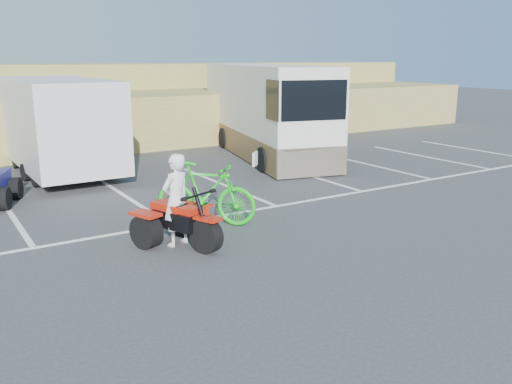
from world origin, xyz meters
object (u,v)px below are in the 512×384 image
red_trike_atv (184,246)px  rv_motorhome (265,117)px  green_dirt_bike (206,193)px  rider (176,200)px  quad_atv_green (49,182)px  cargo_trailer (58,123)px

red_trike_atv → rv_motorhome: (6.61, 7.44, 1.34)m
red_trike_atv → green_dirt_bike: 1.57m
rider → rv_motorhome: (6.67, 7.30, 0.48)m
green_dirt_bike → quad_atv_green: green_dirt_bike is taller
rider → green_dirt_bike: rider is taller
green_dirt_bike → cargo_trailer: (-1.35, 6.94, 0.86)m
rv_motorhome → red_trike_atv: bearing=-117.5°
red_trike_atv → rider: size_ratio=0.97×
rider → quad_atv_green: (-0.92, 6.76, -0.86)m
green_dirt_bike → rv_motorhome: rv_motorhome is taller
rider → rv_motorhome: size_ratio=0.19×
red_trike_atv → quad_atv_green: (-0.98, 6.90, 0.00)m
red_trike_atv → rv_motorhome: size_ratio=0.19×
red_trike_atv → rider: 0.88m
red_trike_atv → rider: bearing=90.0°
cargo_trailer → rv_motorhome: bearing=-5.1°
rv_motorhome → quad_atv_green: (-7.59, -0.53, -1.34)m
cargo_trailer → rider: bearing=-88.5°
red_trike_atv → rv_motorhome: bearing=27.2°
red_trike_atv → cargo_trailer: bearing=71.4°
red_trike_atv → rider: (-0.05, 0.14, 0.86)m
cargo_trailer → red_trike_atv: bearing=-88.2°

